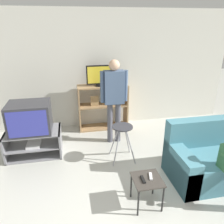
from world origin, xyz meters
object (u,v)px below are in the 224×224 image
(television_main, at_px, (30,118))
(remote_control_black, at_px, (143,179))
(tv_stand, at_px, (34,143))
(person_standing_adult, at_px, (114,94))
(remote_control_white, at_px, (151,176))
(folding_stool, at_px, (122,132))
(media_shelf, at_px, (103,107))
(couch, at_px, (218,159))
(snack_table, at_px, (147,183))
(television_flat, at_px, (101,76))

(television_main, distance_m, remote_control_black, 2.24)
(tv_stand, relative_size, person_standing_adult, 0.58)
(tv_stand, bearing_deg, remote_control_white, -42.42)
(folding_stool, height_order, remote_control_black, folding_stool)
(media_shelf, height_order, remote_control_white, media_shelf)
(folding_stool, xyz_separation_m, remote_control_white, (0.12, -1.08, -0.11))
(television_main, distance_m, remote_control_white, 2.30)
(folding_stool, bearing_deg, television_main, 163.82)
(folding_stool, height_order, couch, couch)
(person_standing_adult, bearing_deg, media_shelf, 99.89)
(folding_stool, relative_size, snack_table, 1.58)
(remote_control_white, xyz_separation_m, person_standing_adult, (-0.14, 1.74, 0.60))
(folding_stool, height_order, snack_table, folding_stool)
(tv_stand, distance_m, remote_control_black, 2.23)
(couch, bearing_deg, tv_stand, 157.63)
(tv_stand, bearing_deg, person_standing_adult, 7.64)
(remote_control_white, height_order, person_standing_adult, person_standing_adult)
(remote_control_black, xyz_separation_m, couch, (1.36, 0.37, -0.12))
(television_main, relative_size, remote_control_black, 4.97)
(media_shelf, distance_m, folding_stool, 1.35)
(television_main, bearing_deg, tv_stand, 31.27)
(tv_stand, distance_m, television_flat, 1.93)
(tv_stand, height_order, person_standing_adult, person_standing_adult)
(media_shelf, distance_m, snack_table, 2.47)
(remote_control_white, relative_size, couch, 0.09)
(media_shelf, relative_size, remote_control_black, 7.72)
(folding_stool, bearing_deg, remote_control_black, -89.76)
(snack_table, xyz_separation_m, remote_control_white, (0.06, 0.03, 0.07))
(tv_stand, xyz_separation_m, folding_stool, (1.56, -0.46, 0.30))
(snack_table, xyz_separation_m, person_standing_adult, (-0.08, 1.77, 0.67))
(person_standing_adult, bearing_deg, television_main, -172.22)
(snack_table, height_order, couch, couch)
(television_flat, distance_m, person_standing_adult, 0.71)
(television_main, height_order, snack_table, television_main)
(tv_stand, relative_size, television_main, 1.37)
(television_main, distance_m, television_flat, 1.73)
(television_main, xyz_separation_m, media_shelf, (1.44, 0.89, -0.23))
(snack_table, bearing_deg, couch, 15.55)
(remote_control_white, bearing_deg, couch, 30.59)
(person_standing_adult, bearing_deg, television_flat, 102.07)
(tv_stand, relative_size, couch, 0.64)
(media_shelf, distance_m, remote_control_white, 2.44)
(tv_stand, bearing_deg, television_flat, 31.71)
(television_main, distance_m, couch, 3.20)
(television_main, distance_m, snack_table, 2.29)
(remote_control_black, distance_m, remote_control_white, 0.12)
(tv_stand, xyz_separation_m, couch, (2.93, -1.20, 0.07))
(folding_stool, bearing_deg, couch, -28.58)
(tv_stand, height_order, snack_table, tv_stand)
(remote_control_white, bearing_deg, folding_stool, 112.13)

